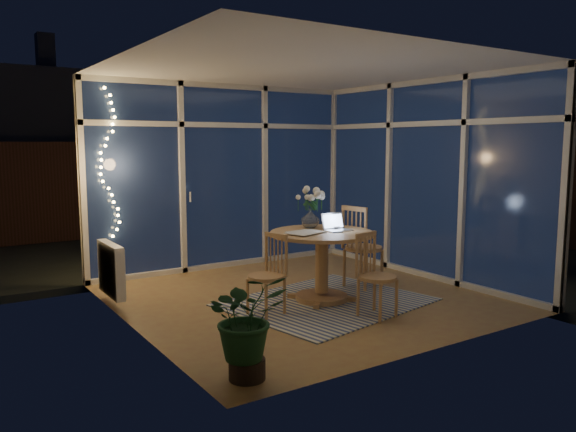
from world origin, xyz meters
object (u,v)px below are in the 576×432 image
object	(u,v)px
dining_table	(322,266)
flower_vase	(310,219)
laptop	(338,221)
chair_left	(266,275)
potted_plant	(247,331)
chair_front	(378,275)
chair_right	(363,246)

from	to	relation	value
dining_table	flower_vase	distance (m)	0.60
laptop	flower_vase	distance (m)	0.38
chair_left	potted_plant	world-z (taller)	chair_left
chair_left	potted_plant	bearing A→B (deg)	-50.81
chair_front	chair_right	bearing A→B (deg)	44.66
laptop	chair_front	bearing A→B (deg)	-93.79
laptop	flower_vase	xyz separation A→B (m)	(-0.13, 0.36, -0.00)
chair_right	chair_front	world-z (taller)	chair_right
flower_vase	dining_table	bearing A→B (deg)	-101.09
chair_left	dining_table	bearing A→B (deg)	83.67
dining_table	potted_plant	bearing A→B (deg)	-141.06
dining_table	chair_right	size ratio (longest dim) A/B	1.12
chair_right	potted_plant	size ratio (longest dim) A/B	1.37
dining_table	potted_plant	world-z (taller)	dining_table
chair_front	dining_table	bearing A→B (deg)	86.56
dining_table	chair_left	xyz separation A→B (m)	(-0.80, -0.12, 0.03)
chair_right	chair_left	bearing A→B (deg)	90.53
flower_vase	chair_left	bearing A→B (deg)	-153.40
chair_front	potted_plant	size ratio (longest dim) A/B	1.16
flower_vase	potted_plant	xyz separation A→B (m)	(-1.81, -1.73, -0.52)
flower_vase	chair_right	bearing A→B (deg)	-9.00
chair_right	dining_table	bearing A→B (deg)	93.50
flower_vase	potted_plant	world-z (taller)	flower_vase
chair_front	laptop	xyz separation A→B (m)	(0.08, 0.76, 0.46)
chair_front	potted_plant	distance (m)	1.96
chair_left	chair_front	distance (m)	1.15
chair_front	chair_left	bearing A→B (deg)	131.70
laptop	potted_plant	bearing A→B (deg)	-142.55
chair_left	flower_vase	distance (m)	1.08
potted_plant	chair_left	bearing A→B (deg)	53.87
chair_right	chair_front	bearing A→B (deg)	135.36
chair_right	chair_front	size ratio (longest dim) A/B	1.18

